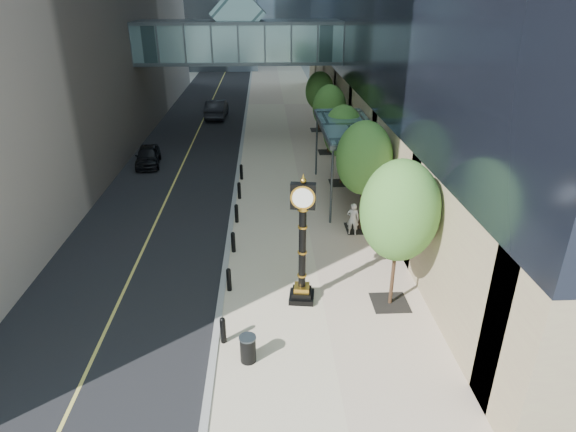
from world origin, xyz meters
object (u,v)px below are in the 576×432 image
at_px(trash_bin, 248,350).
at_px(car_far, 217,108).
at_px(street_clock, 302,250).
at_px(pedestrian, 353,219).
at_px(car_near, 148,156).

relative_size(trash_bin, car_far, 0.17).
height_order(street_clock, pedestrian, street_clock).
bearing_deg(pedestrian, car_near, -27.43).
xyz_separation_m(street_clock, pedestrian, (2.94, 5.48, -1.36)).
bearing_deg(car_near, street_clock, -68.19).
bearing_deg(street_clock, trash_bin, -112.76).
distance_m(street_clock, trash_bin, 4.31).
bearing_deg(street_clock, car_near, 127.31).
relative_size(pedestrian, car_far, 0.33).
height_order(street_clock, car_far, street_clock).
bearing_deg(pedestrian, street_clock, 76.88).
distance_m(street_clock, pedestrian, 6.37).
relative_size(pedestrian, car_near, 0.43).
xyz_separation_m(trash_bin, car_near, (-7.52, 20.27, 0.18)).
height_order(trash_bin, car_near, car_near).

